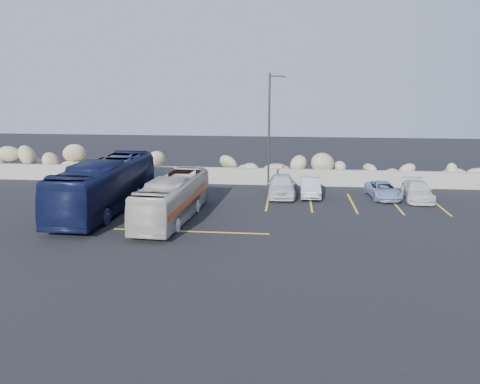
# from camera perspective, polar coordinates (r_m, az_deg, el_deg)

# --- Properties ---
(ground) EXTENTS (90.00, 90.00, 0.00)m
(ground) POSITION_cam_1_polar(r_m,az_deg,el_deg) (23.49, -3.78, -5.06)
(ground) COLOR black
(ground) RESTS_ON ground
(seawall) EXTENTS (60.00, 0.40, 1.20)m
(seawall) POSITION_cam_1_polar(r_m,az_deg,el_deg) (34.86, -0.45, 1.96)
(seawall) COLOR gray
(seawall) RESTS_ON ground
(riprap_pile) EXTENTS (54.00, 2.80, 2.60)m
(riprap_pile) POSITION_cam_1_polar(r_m,az_deg,el_deg) (35.91, -0.24, 3.43)
(riprap_pile) COLOR tan
(riprap_pile) RESTS_ON ground
(parking_lines) EXTENTS (18.16, 9.36, 0.01)m
(parking_lines) POSITION_cam_1_polar(r_m,az_deg,el_deg) (28.52, 7.39, -1.87)
(parking_lines) COLOR yellow
(parking_lines) RESTS_ON ground
(lamppost) EXTENTS (1.14, 0.18, 8.00)m
(lamppost) POSITION_cam_1_polar(r_m,az_deg,el_deg) (31.67, 3.66, 7.58)
(lamppost) COLOR #312E2B
(lamppost) RESTS_ON ground
(vintage_bus) EXTENTS (2.55, 8.60, 2.36)m
(vintage_bus) POSITION_cam_1_polar(r_m,az_deg,el_deg) (25.82, -8.18, -0.77)
(vintage_bus) COLOR beige
(vintage_bus) RESTS_ON ground
(tour_coach) EXTENTS (2.73, 10.87, 3.02)m
(tour_coach) POSITION_cam_1_polar(r_m,az_deg,el_deg) (28.38, -16.09, 0.77)
(tour_coach) COLOR #111638
(tour_coach) RESTS_ON ground
(car_a) EXTENTS (1.88, 4.39, 1.48)m
(car_a) POSITION_cam_1_polar(r_m,az_deg,el_deg) (31.12, 5.08, 0.83)
(car_a) COLOR silver
(car_a) RESTS_ON ground
(car_b) EXTENTS (1.28, 3.65, 1.20)m
(car_b) POSITION_cam_1_polar(r_m,az_deg,el_deg) (31.32, 8.57, 0.55)
(car_b) COLOR silver
(car_b) RESTS_ON ground
(car_c) EXTENTS (1.91, 4.12, 1.16)m
(car_c) POSITION_cam_1_polar(r_m,az_deg,el_deg) (32.15, 20.81, 0.13)
(car_c) COLOR silver
(car_c) RESTS_ON ground
(car_d) EXTENTS (2.06, 3.90, 1.04)m
(car_d) POSITION_cam_1_polar(r_m,az_deg,el_deg) (31.94, 17.07, 0.22)
(car_d) COLOR #8B9CC6
(car_d) RESTS_ON ground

